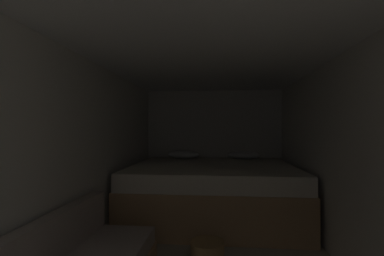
# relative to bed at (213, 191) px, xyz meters

# --- Properties ---
(wall_back) EXTENTS (2.69, 0.05, 2.11)m
(wall_back) POSITION_rel_bed_xyz_m (0.00, 1.09, 0.64)
(wall_back) COLOR silver
(wall_back) RESTS_ON ground
(wall_left) EXTENTS (0.05, 5.57, 2.11)m
(wall_left) POSITION_rel_bed_xyz_m (-1.32, -1.72, 0.64)
(wall_left) COLOR silver
(wall_left) RESTS_ON ground
(wall_right) EXTENTS (0.05, 5.57, 2.11)m
(wall_right) POSITION_rel_bed_xyz_m (1.32, -1.72, 0.64)
(wall_right) COLOR silver
(wall_right) RESTS_ON ground
(ceiling_slab) EXTENTS (2.69, 5.57, 0.05)m
(ceiling_slab) POSITION_rel_bed_xyz_m (0.00, -1.72, 1.73)
(ceiling_slab) COLOR white
(ceiling_slab) RESTS_ON wall_left
(bed) EXTENTS (2.47, 2.06, 0.96)m
(bed) POSITION_rel_bed_xyz_m (0.00, 0.00, 0.00)
(bed) COLOR tan
(bed) RESTS_ON ground
(wicker_basket) EXTENTS (0.34, 0.34, 0.23)m
(wicker_basket) POSITION_rel_bed_xyz_m (-0.02, -1.47, -0.30)
(wicker_basket) COLOR olive
(wicker_basket) RESTS_ON ground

